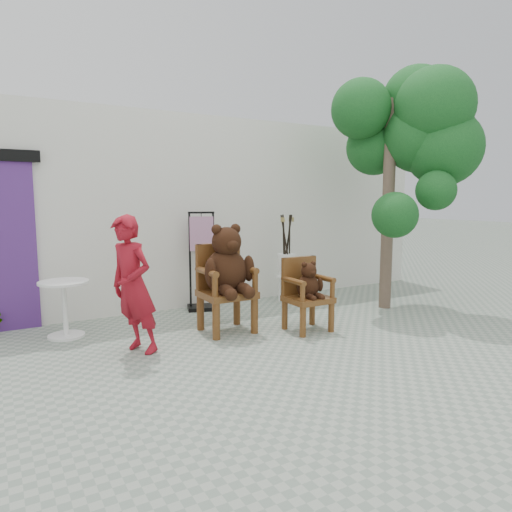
{
  "coord_description": "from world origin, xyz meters",
  "views": [
    {
      "loc": [
        -2.89,
        -4.06,
        1.71
      ],
      "look_at": [
        0.13,
        1.15,
        0.95
      ],
      "focal_mm": 32.0,
      "sensor_mm": 36.0,
      "label": 1
    }
  ],
  "objects_px": {
    "tree": "(412,131)",
    "cafe_table": "(65,302)",
    "chair_small": "(306,288)",
    "chair_big": "(226,271)",
    "display_stand": "(202,272)",
    "person": "(134,286)",
    "stool_bucket": "(286,264)"
  },
  "relations": [
    {
      "from": "tree",
      "to": "cafe_table",
      "type": "bearing_deg",
      "value": 168.64
    },
    {
      "from": "chair_small",
      "to": "tree",
      "type": "distance_m",
      "value": 3.07
    },
    {
      "from": "chair_small",
      "to": "cafe_table",
      "type": "height_order",
      "value": "chair_small"
    },
    {
      "from": "chair_big",
      "to": "cafe_table",
      "type": "bearing_deg",
      "value": 156.92
    },
    {
      "from": "display_stand",
      "to": "tree",
      "type": "xyz_separation_m",
      "value": [
        2.87,
        -1.44,
        2.15
      ]
    },
    {
      "from": "chair_big",
      "to": "display_stand",
      "type": "bearing_deg",
      "value": 81.0
    },
    {
      "from": "tree",
      "to": "chair_big",
      "type": "bearing_deg",
      "value": 176.23
    },
    {
      "from": "cafe_table",
      "to": "chair_small",
      "type": "bearing_deg",
      "value": -24.18
    },
    {
      "from": "display_stand",
      "to": "tree",
      "type": "height_order",
      "value": "tree"
    },
    {
      "from": "cafe_table",
      "to": "display_stand",
      "type": "relative_size",
      "value": 0.47
    },
    {
      "from": "chair_big",
      "to": "tree",
      "type": "xyz_separation_m",
      "value": [
        3.07,
        -0.2,
        1.95
      ]
    },
    {
      "from": "chair_big",
      "to": "display_stand",
      "type": "xyz_separation_m",
      "value": [
        0.2,
        1.24,
        -0.2
      ]
    },
    {
      "from": "cafe_table",
      "to": "tree",
      "type": "bearing_deg",
      "value": -11.36
    },
    {
      "from": "chair_big",
      "to": "cafe_table",
      "type": "relative_size",
      "value": 1.98
    },
    {
      "from": "tree",
      "to": "person",
      "type": "bearing_deg",
      "value": -178.96
    },
    {
      "from": "stool_bucket",
      "to": "tree",
      "type": "xyz_separation_m",
      "value": [
        1.5,
        -1.16,
        2.09
      ]
    },
    {
      "from": "chair_big",
      "to": "chair_small",
      "type": "bearing_deg",
      "value": -26.3
    },
    {
      "from": "chair_small",
      "to": "person",
      "type": "xyz_separation_m",
      "value": [
        -2.19,
        0.18,
        0.21
      ]
    },
    {
      "from": "tree",
      "to": "chair_small",
      "type": "bearing_deg",
      "value": -173.15
    },
    {
      "from": "chair_small",
      "to": "tree",
      "type": "height_order",
      "value": "tree"
    },
    {
      "from": "chair_small",
      "to": "display_stand",
      "type": "height_order",
      "value": "display_stand"
    },
    {
      "from": "cafe_table",
      "to": "tree",
      "type": "distance_m",
      "value": 5.51
    },
    {
      "from": "chair_big",
      "to": "stool_bucket",
      "type": "relative_size",
      "value": 0.96
    },
    {
      "from": "chair_small",
      "to": "stool_bucket",
      "type": "bearing_deg",
      "value": 65.8
    },
    {
      "from": "display_stand",
      "to": "stool_bucket",
      "type": "distance_m",
      "value": 1.4
    },
    {
      "from": "person",
      "to": "display_stand",
      "type": "height_order",
      "value": "person"
    },
    {
      "from": "chair_small",
      "to": "tree",
      "type": "relative_size",
      "value": 0.25
    },
    {
      "from": "chair_small",
      "to": "stool_bucket",
      "type": "xyz_separation_m",
      "value": [
        0.64,
        1.42,
        0.09
      ]
    },
    {
      "from": "cafe_table",
      "to": "tree",
      "type": "height_order",
      "value": "tree"
    },
    {
      "from": "tree",
      "to": "stool_bucket",
      "type": "bearing_deg",
      "value": 142.26
    },
    {
      "from": "display_stand",
      "to": "tree",
      "type": "bearing_deg",
      "value": -8.79
    },
    {
      "from": "person",
      "to": "tree",
      "type": "distance_m",
      "value": 4.76
    }
  ]
}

